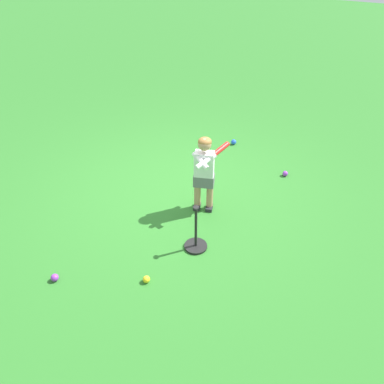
{
  "coord_description": "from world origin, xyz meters",
  "views": [
    {
      "loc": [
        -2.51,
        3.69,
        3.15
      ],
      "look_at": [
        -0.53,
        0.48,
        0.45
      ],
      "focal_mm": 34.29,
      "sensor_mm": 36.0,
      "label": 1
    }
  ],
  "objects_px": {
    "play_ball_far_right": "(234,142)",
    "play_ball_behind_batter": "(146,279)",
    "child_batter": "(205,168)",
    "batting_tee": "(196,241)",
    "play_ball_midfield": "(55,278)",
    "play_ball_by_bucket": "(285,174)"
  },
  "relations": [
    {
      "from": "play_ball_midfield",
      "to": "batting_tee",
      "type": "relative_size",
      "value": 0.14
    },
    {
      "from": "play_ball_midfield",
      "to": "batting_tee",
      "type": "xyz_separation_m",
      "value": [
        -1.05,
        -1.26,
        0.06
      ]
    },
    {
      "from": "play_ball_far_right",
      "to": "play_ball_midfield",
      "type": "relative_size",
      "value": 1.1
    },
    {
      "from": "play_ball_behind_batter",
      "to": "batting_tee",
      "type": "height_order",
      "value": "batting_tee"
    },
    {
      "from": "child_batter",
      "to": "play_ball_far_right",
      "type": "relative_size",
      "value": 11.52
    },
    {
      "from": "play_ball_by_bucket",
      "to": "play_ball_far_right",
      "type": "bearing_deg",
      "value": -24.13
    },
    {
      "from": "child_batter",
      "to": "play_ball_by_bucket",
      "type": "distance_m",
      "value": 1.65
    },
    {
      "from": "child_batter",
      "to": "play_ball_behind_batter",
      "type": "relative_size",
      "value": 13.39
    },
    {
      "from": "batting_tee",
      "to": "play_ball_by_bucket",
      "type": "bearing_deg",
      "value": -100.06
    },
    {
      "from": "play_ball_by_bucket",
      "to": "play_ball_behind_batter",
      "type": "bearing_deg",
      "value": 79.03
    },
    {
      "from": "play_ball_by_bucket",
      "to": "play_ball_behind_batter",
      "type": "relative_size",
      "value": 1.06
    },
    {
      "from": "child_batter",
      "to": "batting_tee",
      "type": "relative_size",
      "value": 1.74
    },
    {
      "from": "child_batter",
      "to": "batting_tee",
      "type": "xyz_separation_m",
      "value": [
        -0.31,
        0.73,
        -0.55
      ]
    },
    {
      "from": "play_ball_behind_batter",
      "to": "play_ball_by_bucket",
      "type": "bearing_deg",
      "value": -100.97
    },
    {
      "from": "play_ball_far_right",
      "to": "play_ball_behind_batter",
      "type": "height_order",
      "value": "play_ball_far_right"
    },
    {
      "from": "child_batter",
      "to": "play_ball_behind_batter",
      "type": "distance_m",
      "value": 1.6
    },
    {
      "from": "child_batter",
      "to": "play_ball_by_bucket",
      "type": "height_order",
      "value": "child_batter"
    },
    {
      "from": "play_ball_behind_batter",
      "to": "play_ball_midfield",
      "type": "relative_size",
      "value": 0.94
    },
    {
      "from": "play_ball_by_bucket",
      "to": "play_ball_behind_batter",
      "type": "distance_m",
      "value": 2.9
    },
    {
      "from": "play_ball_midfield",
      "to": "batting_tee",
      "type": "height_order",
      "value": "batting_tee"
    },
    {
      "from": "play_ball_far_right",
      "to": "play_ball_behind_batter",
      "type": "bearing_deg",
      "value": 100.16
    },
    {
      "from": "play_ball_behind_batter",
      "to": "play_ball_midfield",
      "type": "xyz_separation_m",
      "value": [
        0.87,
        0.51,
        0.0
      ]
    }
  ]
}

